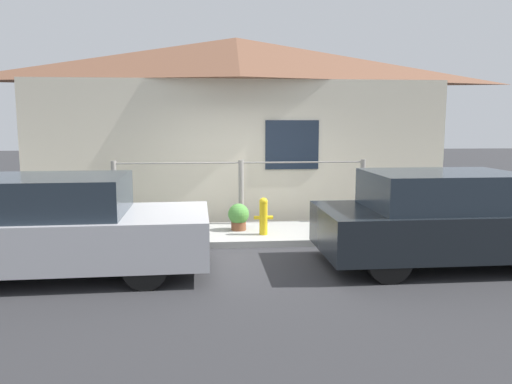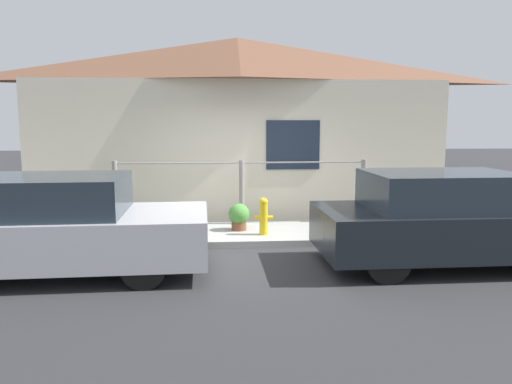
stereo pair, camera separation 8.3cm
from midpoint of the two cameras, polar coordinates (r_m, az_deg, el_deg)
name	(u,v)px [view 1 (the left image)]	position (r m, az deg, el deg)	size (l,w,h in m)	color
ground_plane	(247,248)	(8.33, -1.37, -6.44)	(60.00, 60.00, 0.00)	#2D2D30
sidewalk	(243,234)	(9.11, -1.71, -4.81)	(24.00, 1.64, 0.11)	#9E9E99
house	(237,72)	(11.16, -2.45, 13.52)	(9.04, 2.23, 3.91)	beige
fence	(241,189)	(9.64, -1.96, 0.34)	(4.90, 0.10, 1.24)	gray
car_left	(49,227)	(7.34, -22.93, -3.66)	(4.26, 1.87, 1.36)	#B7B7BC
car_right	(447,219)	(7.75, 20.73, -2.91)	(3.81, 1.74, 1.37)	black
fire_hydrant	(263,215)	(8.74, 0.59, -2.67)	(0.34, 0.15, 0.66)	yellow
potted_plant_near_hydrant	(239,216)	(9.13, -2.27, -2.76)	(0.38, 0.38, 0.49)	brown
potted_plant_by_fence	(123,214)	(9.39, -15.17, -2.45)	(0.44, 0.44, 0.56)	slate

